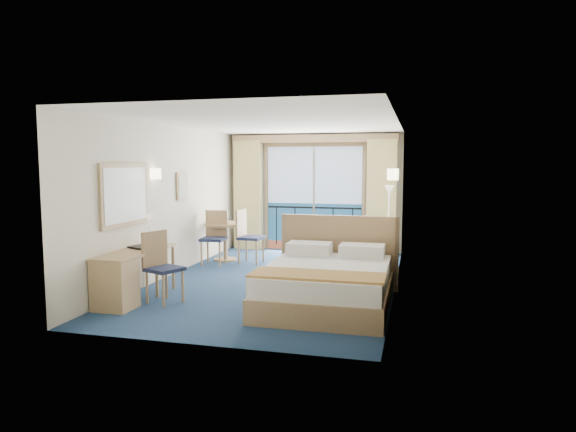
# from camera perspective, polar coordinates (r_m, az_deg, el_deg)

# --- Properties ---
(floor) EXTENTS (6.50, 6.50, 0.00)m
(floor) POSITION_cam_1_polar(r_m,az_deg,el_deg) (8.95, -1.23, -7.20)
(floor) COLOR navy
(floor) RESTS_ON ground
(room_walls) EXTENTS (4.04, 6.54, 2.72)m
(room_walls) POSITION_cam_1_polar(r_m,az_deg,el_deg) (8.72, -1.25, 4.26)
(room_walls) COLOR beige
(room_walls) RESTS_ON ground
(balcony_door) EXTENTS (2.36, 0.03, 2.52)m
(balcony_door) POSITION_cam_1_polar(r_m,az_deg,el_deg) (11.88, 2.87, 1.62)
(balcony_door) COLOR navy
(balcony_door) RESTS_ON room_walls
(curtain_left) EXTENTS (0.65, 0.22, 2.55)m
(curtain_left) POSITION_cam_1_polar(r_m,az_deg,el_deg) (12.13, -4.44, 2.33)
(curtain_left) COLOR #D4C275
(curtain_left) RESTS_ON room_walls
(curtain_right) EXTENTS (0.65, 0.22, 2.55)m
(curtain_right) POSITION_cam_1_polar(r_m,az_deg,el_deg) (11.52, 10.35, 2.06)
(curtain_right) COLOR #D4C275
(curtain_right) RESTS_ON room_walls
(pelmet) EXTENTS (3.80, 0.25, 0.18)m
(pelmet) POSITION_cam_1_polar(r_m,az_deg,el_deg) (11.74, 2.83, 8.59)
(pelmet) COLOR #A17D57
(pelmet) RESTS_ON room_walls
(mirror) EXTENTS (0.05, 1.25, 0.95)m
(mirror) POSITION_cam_1_polar(r_m,az_deg,el_deg) (8.14, -17.68, 2.26)
(mirror) COLOR #A17D57
(mirror) RESTS_ON room_walls
(wall_print) EXTENTS (0.04, 0.42, 0.52)m
(wall_print) POSITION_cam_1_polar(r_m,az_deg,el_deg) (9.84, -11.68, 3.29)
(wall_print) COLOR #A17D57
(wall_print) RESTS_ON room_walls
(sconce_left) EXTENTS (0.18, 0.18, 0.18)m
(sconce_left) POSITION_cam_1_polar(r_m,az_deg,el_deg) (8.89, -14.50, 4.57)
(sconce_left) COLOR #F9E5AE
(sconce_left) RESTS_ON room_walls
(sconce_right) EXTENTS (0.18, 0.18, 0.18)m
(sconce_right) POSITION_cam_1_polar(r_m,az_deg,el_deg) (8.26, 11.59, 4.55)
(sconce_right) COLOR #F9E5AE
(sconce_right) RESTS_ON room_walls
(bed) EXTENTS (1.90, 2.25, 1.19)m
(bed) POSITION_cam_1_polar(r_m,az_deg,el_deg) (7.38, 4.43, -7.39)
(bed) COLOR #A17D57
(bed) RESTS_ON ground
(nightstand) EXTENTS (0.43, 0.41, 0.57)m
(nightstand) POSITION_cam_1_polar(r_m,az_deg,el_deg) (8.61, 10.24, -5.87)
(nightstand) COLOR tan
(nightstand) RESTS_ON ground
(phone) EXTENTS (0.17, 0.14, 0.08)m
(phone) POSITION_cam_1_polar(r_m,az_deg,el_deg) (8.57, 10.57, -3.74)
(phone) COLOR silver
(phone) RESTS_ON nightstand
(armchair) EXTENTS (1.01, 1.01, 0.66)m
(armchair) POSITION_cam_1_polar(r_m,az_deg,el_deg) (10.04, 7.74, -3.88)
(armchair) COLOR #444753
(armchair) RESTS_ON ground
(floor_lamp) EXTENTS (0.22, 0.22, 1.57)m
(floor_lamp) POSITION_cam_1_polar(r_m,az_deg,el_deg) (10.88, 11.18, 1.38)
(floor_lamp) COLOR silver
(floor_lamp) RESTS_ON ground
(desk) EXTENTS (0.54, 1.57, 0.74)m
(desk) POSITION_cam_1_polar(r_m,az_deg,el_deg) (7.65, -18.20, -6.62)
(desk) COLOR #A17D57
(desk) RESTS_ON ground
(desk_chair) EXTENTS (0.59, 0.58, 1.04)m
(desk_chair) POSITION_cam_1_polar(r_m,az_deg,el_deg) (7.73, -14.01, -5.04)
(desk_chair) COLOR #1B2340
(desk_chair) RESTS_ON ground
(folder) EXTENTS (0.40, 0.36, 0.03)m
(folder) POSITION_cam_1_polar(r_m,az_deg,el_deg) (8.14, -16.07, -3.35)
(folder) COLOR black
(folder) RESTS_ON desk
(desk_lamp) EXTENTS (0.12, 0.12, 0.46)m
(desk_lamp) POSITION_cam_1_polar(r_m,az_deg,el_deg) (8.44, -15.14, -0.78)
(desk_lamp) COLOR silver
(desk_lamp) RESTS_ON desk
(round_table) EXTENTS (0.87, 0.87, 0.78)m
(round_table) POSITION_cam_1_polar(r_m,az_deg,el_deg) (10.78, -6.98, -1.79)
(round_table) COLOR #A17D57
(round_table) RESTS_ON ground
(table_chair_a) EXTENTS (0.51, 0.50, 1.09)m
(table_chair_a) POSITION_cam_1_polar(r_m,az_deg,el_deg) (10.45, -4.60, -1.90)
(table_chair_a) COLOR #1B2340
(table_chair_a) RESTS_ON ground
(table_chair_b) EXTENTS (0.49, 0.50, 1.08)m
(table_chair_b) POSITION_cam_1_polar(r_m,az_deg,el_deg) (10.43, -8.13, -1.99)
(table_chair_b) COLOR #1B2340
(table_chair_b) RESTS_ON ground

